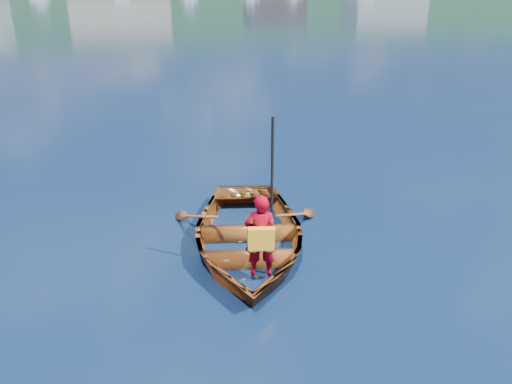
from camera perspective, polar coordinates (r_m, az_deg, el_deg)
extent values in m
plane|color=#10213A|center=(8.33, -3.77, -3.48)|extent=(600.00, 600.00, 0.00)
imported|color=brown|center=(7.47, -1.02, -4.97)|extent=(3.06, 3.86, 0.72)
imported|color=#9D0213|center=(6.46, 0.53, -5.05)|extent=(0.46, 0.35, 1.15)
cube|color=#FFAE22|center=(6.34, 0.59, -5.37)|extent=(0.35, 0.16, 0.30)
cube|color=#FFAE22|center=(6.55, 0.47, -4.37)|extent=(0.35, 0.14, 0.30)
cube|color=#FFAE22|center=(6.53, 0.53, -6.25)|extent=(0.33, 0.27, 0.05)
cylinder|color=black|center=(6.39, 1.82, -0.59)|extent=(0.04, 0.04, 2.11)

